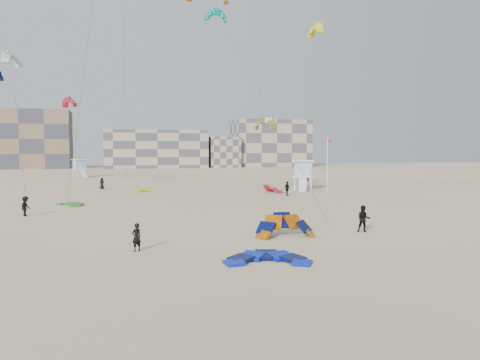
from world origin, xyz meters
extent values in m
plane|color=beige|center=(0.00, 0.00, 0.00)|extent=(320.00, 320.00, 0.00)
imported|color=black|center=(-2.14, 3.04, 0.79)|extent=(0.69, 0.62, 1.59)
imported|color=black|center=(13.30, 5.14, 0.93)|extent=(1.12, 1.02, 1.85)
imported|color=black|center=(-10.64, 19.78, 0.86)|extent=(0.99, 1.27, 1.73)
imported|color=black|center=(17.61, 30.97, 0.90)|extent=(0.70, 1.13, 1.79)
imported|color=black|center=(-4.93, 47.10, 0.82)|extent=(0.83, 0.57, 1.64)
imported|color=black|center=(31.17, 55.90, 0.82)|extent=(0.77, 1.58, 1.63)
cylinder|color=#3F3F3F|center=(-5.54, 17.22, 11.92)|extent=(3.43, 4.13, 21.84)
cylinder|color=#3F3F3F|center=(7.95, 13.16, 11.09)|extent=(3.85, 19.41, 20.19)
cylinder|color=#3F3F3F|center=(-13.51, 33.63, 8.83)|extent=(3.19, 11.95, 15.67)
cylinder|color=#3F3F3F|center=(-1.61, 42.53, 13.23)|extent=(0.58, 14.42, 24.47)
cylinder|color=#3F3F3F|center=(16.93, 31.79, 5.00)|extent=(2.12, 5.96, 8.01)
cylinder|color=#3F3F3F|center=(27.94, 49.89, 12.77)|extent=(0.04, 8.28, 23.54)
cylinder|color=#3F3F3F|center=(10.91, 54.53, 14.64)|extent=(6.07, 1.65, 27.29)
cylinder|color=#3F3F3F|center=(-8.83, 59.04, 7.16)|extent=(2.48, 1.80, 12.33)
cube|color=white|center=(22.70, 38.06, 1.93)|extent=(3.82, 3.82, 0.14)
cube|color=#93B6C9|center=(22.70, 38.06, 3.04)|extent=(3.13, 3.13, 2.07)
cube|color=white|center=(22.70, 38.06, 4.16)|extent=(3.95, 3.95, 0.17)
cube|color=white|center=(22.70, 35.26, 0.93)|extent=(2.12, 3.10, 1.71)
cube|color=white|center=(-10.08, 79.31, 1.72)|extent=(3.37, 3.37, 0.13)
cube|color=#93B6C9|center=(-10.08, 79.31, 2.70)|extent=(2.77, 2.77, 1.84)
cube|color=white|center=(-10.08, 79.31, 3.70)|extent=(3.49, 3.49, 0.15)
cube|color=white|center=(-10.08, 76.83, 0.83)|extent=(1.86, 2.76, 1.52)
cylinder|color=white|center=(24.37, 33.76, 3.66)|extent=(0.09, 0.09, 7.33)
cube|color=red|center=(24.65, 33.76, 6.87)|extent=(0.55, 0.02, 0.37)
cube|color=#7A6149|center=(-30.00, 134.00, 9.00)|extent=(28.00, 14.00, 18.00)
cube|color=tan|center=(10.00, 130.00, 6.00)|extent=(32.00, 16.00, 12.00)
cube|color=tan|center=(50.00, 132.00, 8.00)|extent=(26.00, 14.00, 16.00)
cube|color=tan|center=(32.00, 128.00, 5.00)|extent=(10.00, 10.00, 10.00)
camera|label=1|loc=(-3.35, -23.49, 5.67)|focal=35.00mm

